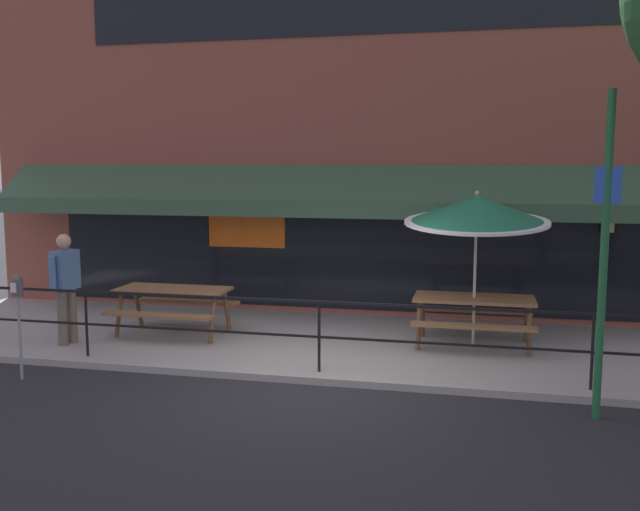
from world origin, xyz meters
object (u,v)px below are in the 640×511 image
Objects in this scene: patio_umbrella_centre at (477,211)px; picnic_table_left at (173,298)px; street_sign_pole at (604,253)px; picnic_table_centre at (474,307)px; parking_meter_near at (18,295)px; pedestrian_walking at (66,283)px.

picnic_table_left is at bearing -176.62° from patio_umbrella_centre.
street_sign_pole is (1.41, -2.54, -0.29)m from patio_umbrella_centre.
parking_meter_near is at bearing -155.02° from picnic_table_centre.
street_sign_pole reaches higher than picnic_table_centre.
street_sign_pole is (7.53, -1.32, 0.84)m from pedestrian_walking.
picnic_table_centre is at bearing 90.00° from patio_umbrella_centre.
picnic_table_left is at bearing 65.60° from parking_meter_near.
street_sign_pole is at bearing -20.04° from picnic_table_left.
picnic_table_left is 1.05× the size of pedestrian_walking.
picnic_table_left is 1.27× the size of parking_meter_near.
parking_meter_near is 0.39× the size of street_sign_pole.
picnic_table_centre is 1.27× the size of parking_meter_near.
picnic_table_left is 5.01m from patio_umbrella_centre.
patio_umbrella_centre is (0.00, -0.03, 1.47)m from picnic_table_centre.
parking_meter_near is at bearing -80.80° from pedestrian_walking.
picnic_table_left is 0.49× the size of street_sign_pole.
pedestrian_walking is at bearing -145.12° from picnic_table_left.
patio_umbrella_centre is 6.34m from pedestrian_walking.
picnic_table_centre is 6.50m from parking_meter_near.
street_sign_pole is (1.41, -2.57, 1.19)m from picnic_table_centre.
patio_umbrella_centre is at bearing 3.38° from picnic_table_left.
pedestrian_walking is 1.51m from parking_meter_near.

